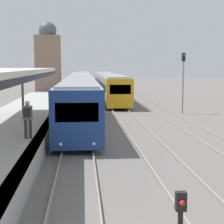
{
  "coord_description": "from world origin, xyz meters",
  "views": [
    {
      "loc": [
        0.27,
        -5.46,
        4.1
      ],
      "look_at": [
        1.82,
        14.25,
        1.65
      ],
      "focal_mm": 60.0,
      "sensor_mm": 36.0,
      "label": 1
    }
  ],
  "objects": [
    {
      "name": "person_on_platform",
      "position": [
        -2.16,
        11.02,
        1.89
      ],
      "size": [
        0.4,
        0.4,
        1.66
      ],
      "color": "#2D2D33",
      "rests_on": "station_platform"
    },
    {
      "name": "train_far",
      "position": [
        3.63,
        43.63,
        1.7
      ],
      "size": [
        2.48,
        31.5,
        3.07
      ],
      "color": "gold",
      "rests_on": "ground_plane"
    },
    {
      "name": "train_near",
      "position": [
        0.0,
        35.92,
        1.73
      ],
      "size": [
        2.53,
        49.27,
        3.12
      ],
      "color": "navy",
      "rests_on": "ground_plane"
    },
    {
      "name": "distant_domed_building",
      "position": [
        -5.38,
        57.33,
        5.28
      ],
      "size": [
        4.0,
        4.0,
        11.26
      ],
      "color": "#89705B",
      "rests_on": "ground_plane"
    },
    {
      "name": "signal_mast_far",
      "position": [
        8.82,
        25.96,
        3.25
      ],
      "size": [
        0.28,
        0.29,
        5.18
      ],
      "color": "gray",
      "rests_on": "ground_plane"
    }
  ]
}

